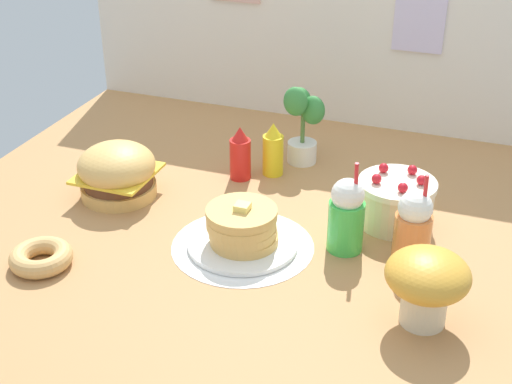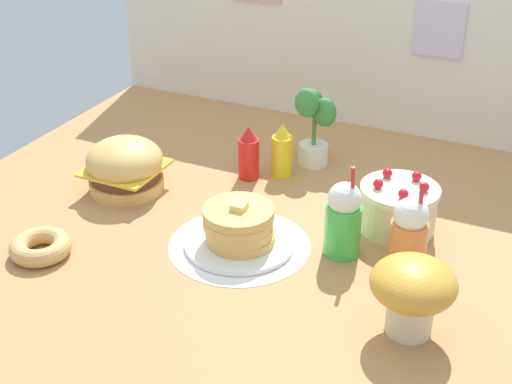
{
  "view_description": "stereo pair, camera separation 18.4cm",
  "coord_description": "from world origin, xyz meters",
  "px_view_note": "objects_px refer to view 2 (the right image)",
  "views": [
    {
      "loc": [
        0.79,
        -1.88,
        1.29
      ],
      "look_at": [
        0.06,
        0.09,
        0.14
      ],
      "focal_mm": 50.65,
      "sensor_mm": 36.0,
      "label": 1
    },
    {
      "loc": [
        0.96,
        -1.81,
        1.29
      ],
      "look_at": [
        0.06,
        0.09,
        0.14
      ],
      "focal_mm": 50.65,
      "sensor_mm": 36.0,
      "label": 2
    }
  ],
  "objects_px": {
    "orange_float_cup": "(409,236)",
    "mushroom_stool": "(413,290)",
    "mustard_bottle": "(282,152)",
    "pancake_stack": "(239,230)",
    "cream_soda_cup": "(343,219)",
    "donut_pink_glaze": "(40,246)",
    "potted_plant": "(314,123)",
    "burger": "(125,166)",
    "layer_cake": "(398,208)",
    "ketchup_bottle": "(249,154)"
  },
  "relations": [
    {
      "from": "pancake_stack",
      "to": "burger",
      "type": "bearing_deg",
      "value": 162.96
    },
    {
      "from": "mustard_bottle",
      "to": "cream_soda_cup",
      "type": "distance_m",
      "value": 0.57
    },
    {
      "from": "layer_cake",
      "to": "orange_float_cup",
      "type": "relative_size",
      "value": 0.83
    },
    {
      "from": "burger",
      "to": "cream_soda_cup",
      "type": "height_order",
      "value": "cream_soda_cup"
    },
    {
      "from": "donut_pink_glaze",
      "to": "pancake_stack",
      "type": "bearing_deg",
      "value": 29.67
    },
    {
      "from": "ketchup_bottle",
      "to": "cream_soda_cup",
      "type": "bearing_deg",
      "value": -34.94
    },
    {
      "from": "pancake_stack",
      "to": "mushroom_stool",
      "type": "xyz_separation_m",
      "value": [
        0.61,
        -0.18,
        0.07
      ]
    },
    {
      "from": "potted_plant",
      "to": "mushroom_stool",
      "type": "xyz_separation_m",
      "value": [
        0.61,
        -0.85,
        -0.04
      ]
    },
    {
      "from": "burger",
      "to": "layer_cake",
      "type": "height_order",
      "value": "burger"
    },
    {
      "from": "layer_cake",
      "to": "mushroom_stool",
      "type": "bearing_deg",
      "value": -71.19
    },
    {
      "from": "cream_soda_cup",
      "to": "donut_pink_glaze",
      "type": "distance_m",
      "value": 0.96
    },
    {
      "from": "ketchup_bottle",
      "to": "mustard_bottle",
      "type": "bearing_deg",
      "value": 35.84
    },
    {
      "from": "cream_soda_cup",
      "to": "orange_float_cup",
      "type": "distance_m",
      "value": 0.21
    },
    {
      "from": "burger",
      "to": "donut_pink_glaze",
      "type": "relative_size",
      "value": 1.43
    },
    {
      "from": "pancake_stack",
      "to": "donut_pink_glaze",
      "type": "height_order",
      "value": "pancake_stack"
    },
    {
      "from": "orange_float_cup",
      "to": "potted_plant",
      "type": "bearing_deg",
      "value": 132.75
    },
    {
      "from": "pancake_stack",
      "to": "potted_plant",
      "type": "xyz_separation_m",
      "value": [
        -0.01,
        0.67,
        0.11
      ]
    },
    {
      "from": "donut_pink_glaze",
      "to": "mushroom_stool",
      "type": "bearing_deg",
      "value": 6.42
    },
    {
      "from": "cream_soda_cup",
      "to": "layer_cake",
      "type": "bearing_deg",
      "value": 61.25
    },
    {
      "from": "cream_soda_cup",
      "to": "donut_pink_glaze",
      "type": "relative_size",
      "value": 1.61
    },
    {
      "from": "layer_cake",
      "to": "cream_soda_cup",
      "type": "bearing_deg",
      "value": -118.75
    },
    {
      "from": "layer_cake",
      "to": "burger",
      "type": "bearing_deg",
      "value": -171.01
    },
    {
      "from": "mustard_bottle",
      "to": "donut_pink_glaze",
      "type": "xyz_separation_m",
      "value": [
        -0.47,
        -0.84,
        -0.07
      ]
    },
    {
      "from": "orange_float_cup",
      "to": "pancake_stack",
      "type": "bearing_deg",
      "value": -169.52
    },
    {
      "from": "cream_soda_cup",
      "to": "orange_float_cup",
      "type": "xyz_separation_m",
      "value": [
        0.21,
        -0.01,
        0.0
      ]
    },
    {
      "from": "orange_float_cup",
      "to": "mushroom_stool",
      "type": "relative_size",
      "value": 1.36
    },
    {
      "from": "layer_cake",
      "to": "potted_plant",
      "type": "bearing_deg",
      "value": 141.82
    },
    {
      "from": "pancake_stack",
      "to": "mushroom_stool",
      "type": "height_order",
      "value": "mushroom_stool"
    },
    {
      "from": "donut_pink_glaze",
      "to": "orange_float_cup",
      "type": "bearing_deg",
      "value": 20.92
    },
    {
      "from": "mustard_bottle",
      "to": "cream_soda_cup",
      "type": "bearing_deg",
      "value": -47.25
    },
    {
      "from": "burger",
      "to": "potted_plant",
      "type": "bearing_deg",
      "value": 42.53
    },
    {
      "from": "pancake_stack",
      "to": "orange_float_cup",
      "type": "height_order",
      "value": "orange_float_cup"
    },
    {
      "from": "mustard_bottle",
      "to": "pancake_stack",
      "type": "bearing_deg",
      "value": -81.67
    },
    {
      "from": "burger",
      "to": "orange_float_cup",
      "type": "bearing_deg",
      "value": -3.83
    },
    {
      "from": "potted_plant",
      "to": "donut_pink_glaze",
      "type": "bearing_deg",
      "value": -119.06
    },
    {
      "from": "burger",
      "to": "pancake_stack",
      "type": "height_order",
      "value": "burger"
    },
    {
      "from": "burger",
      "to": "ketchup_bottle",
      "type": "distance_m",
      "value": 0.46
    },
    {
      "from": "pancake_stack",
      "to": "mushroom_stool",
      "type": "bearing_deg",
      "value": -16.85
    },
    {
      "from": "ketchup_bottle",
      "to": "donut_pink_glaze",
      "type": "distance_m",
      "value": 0.85
    },
    {
      "from": "cream_soda_cup",
      "to": "donut_pink_glaze",
      "type": "xyz_separation_m",
      "value": [
        -0.86,
        -0.42,
        -0.09
      ]
    },
    {
      "from": "cream_soda_cup",
      "to": "orange_float_cup",
      "type": "bearing_deg",
      "value": -2.21
    },
    {
      "from": "layer_cake",
      "to": "cream_soda_cup",
      "type": "height_order",
      "value": "cream_soda_cup"
    },
    {
      "from": "mushroom_stool",
      "to": "pancake_stack",
      "type": "bearing_deg",
      "value": 163.15
    },
    {
      "from": "cream_soda_cup",
      "to": "mushroom_stool",
      "type": "height_order",
      "value": "cream_soda_cup"
    },
    {
      "from": "potted_plant",
      "to": "burger",
      "type": "bearing_deg",
      "value": -137.47
    },
    {
      "from": "orange_float_cup",
      "to": "donut_pink_glaze",
      "type": "bearing_deg",
      "value": -159.08
    },
    {
      "from": "pancake_stack",
      "to": "layer_cake",
      "type": "bearing_deg",
      "value": 36.82
    },
    {
      "from": "orange_float_cup",
      "to": "mushroom_stool",
      "type": "xyz_separation_m",
      "value": [
        0.08,
        -0.28,
        0.01
      ]
    },
    {
      "from": "pancake_stack",
      "to": "orange_float_cup",
      "type": "xyz_separation_m",
      "value": [
        0.52,
        0.1,
        0.06
      ]
    },
    {
      "from": "potted_plant",
      "to": "mushroom_stool",
      "type": "relative_size",
      "value": 1.39
    }
  ]
}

